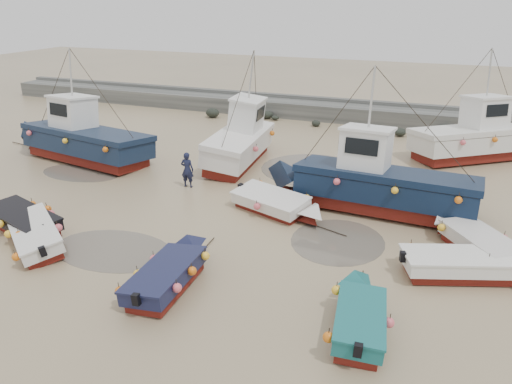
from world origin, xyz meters
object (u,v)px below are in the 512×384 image
at_px(cabin_boat_3, 480,136).
at_px(dinghy_5, 278,202).
at_px(dinghy_2, 359,312).
at_px(dinghy_3, 478,263).
at_px(dinghy_6, 476,239).
at_px(person, 188,187).
at_px(cabin_boat_2, 371,182).
at_px(dinghy_1, 172,270).
at_px(dinghy_0, 35,229).
at_px(dinghy_4, 18,216).
at_px(cabin_boat_0, 78,138).
at_px(cabin_boat_1, 240,138).

bearing_deg(cabin_boat_3, dinghy_5, -72.40).
height_order(dinghy_2, dinghy_3, same).
bearing_deg(dinghy_6, person, 134.84).
bearing_deg(cabin_boat_2, dinghy_1, 153.35).
bearing_deg(cabin_boat_3, dinghy_0, -79.49).
relative_size(dinghy_0, dinghy_5, 0.98).
bearing_deg(cabin_boat_3, dinghy_2, -47.56).
distance_m(dinghy_5, dinghy_6, 8.06).
relative_size(dinghy_4, dinghy_5, 1.08).
distance_m(dinghy_4, person, 7.95).
bearing_deg(dinghy_3, cabin_boat_3, 159.56).
xyz_separation_m(dinghy_0, cabin_boat_0, (-5.37, 9.11, 0.76)).
relative_size(dinghy_3, cabin_boat_3, 0.75).
distance_m(dinghy_0, dinghy_2, 12.75).
distance_m(cabin_boat_0, cabin_boat_1, 9.36).
distance_m(dinghy_1, dinghy_6, 11.20).
relative_size(dinghy_1, dinghy_2, 1.10).
xyz_separation_m(dinghy_1, dinghy_6, (9.40, 6.09, -0.00)).
height_order(dinghy_0, dinghy_5, same).
xyz_separation_m(dinghy_2, person, (-10.07, 8.31, -0.57)).
distance_m(dinghy_2, dinghy_6, 6.98).
xyz_separation_m(dinghy_1, dinghy_3, (9.42, 4.19, -0.02)).
bearing_deg(dinghy_4, cabin_boat_3, -28.08).
distance_m(cabin_boat_2, cabin_boat_3, 10.74).
bearing_deg(dinghy_0, dinghy_1, -59.73).
height_order(cabin_boat_0, cabin_boat_2, same).
distance_m(dinghy_3, dinghy_5, 8.45).
bearing_deg(dinghy_3, dinghy_0, -97.31).
height_order(dinghy_4, cabin_boat_1, cabin_boat_1).
bearing_deg(cabin_boat_0, dinghy_4, -145.34).
bearing_deg(dinghy_3, dinghy_1, -85.43).
xyz_separation_m(dinghy_4, cabin_boat_2, (13.12, 7.24, 0.77)).
xyz_separation_m(dinghy_6, cabin_boat_0, (-21.29, 3.79, 0.75)).
relative_size(dinghy_4, cabin_boat_1, 0.62).
bearing_deg(cabin_boat_3, dinghy_3, -37.97).
xyz_separation_m(cabin_boat_3, person, (-13.55, -10.21, -1.36)).
relative_size(dinghy_1, dinghy_4, 0.94).
distance_m(dinghy_4, cabin_boat_3, 24.55).
height_order(dinghy_6, cabin_boat_3, cabin_boat_3).
relative_size(dinghy_5, dinghy_6, 1.11).
bearing_deg(person, dinghy_1, 110.33).
bearing_deg(dinghy_1, dinghy_5, 75.91).
relative_size(dinghy_3, dinghy_4, 1.07).
xyz_separation_m(dinghy_4, person, (4.20, 6.72, -0.54)).
xyz_separation_m(dinghy_0, person, (2.64, 7.42, -0.54)).
distance_m(cabin_boat_2, person, 9.03).
xyz_separation_m(dinghy_6, cabin_boat_3, (0.27, 12.32, 0.80)).
bearing_deg(dinghy_6, dinghy_5, 139.14).
distance_m(dinghy_4, cabin_boat_0, 9.27).
bearing_deg(dinghy_0, cabin_boat_1, 21.32).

